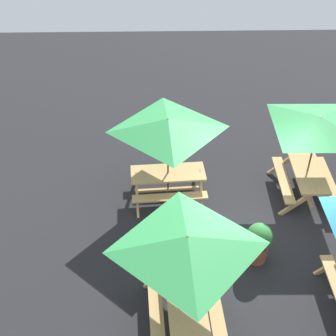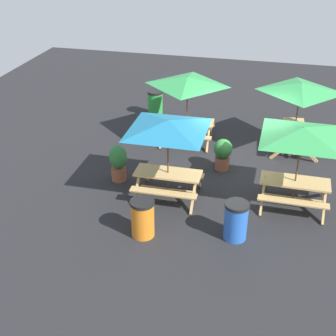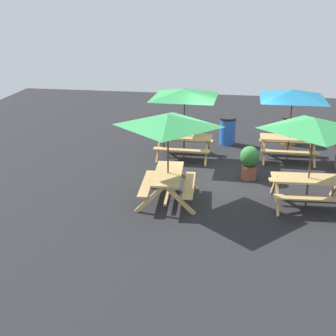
# 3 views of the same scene
# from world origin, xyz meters

# --- Properties ---
(ground_plane) EXTENTS (24.00, 24.00, 0.00)m
(ground_plane) POSITION_xyz_m (0.00, 0.00, 0.00)
(ground_plane) COLOR #232326
(ground_plane) RESTS_ON ground
(picnic_table_1) EXTENTS (2.12, 2.12, 2.34)m
(picnic_table_1) POSITION_xyz_m (-2.01, 1.71, 1.99)
(picnic_table_1) COLOR tan
(picnic_table_1) RESTS_ON ground
(picnic_table_2) EXTENTS (2.13, 2.13, 2.34)m
(picnic_table_2) POSITION_xyz_m (1.52, 1.95, 1.99)
(picnic_table_2) COLOR tan
(picnic_table_2) RESTS_ON ground
(picnic_table_3) EXTENTS (2.83, 2.83, 2.34)m
(picnic_table_3) POSITION_xyz_m (1.55, -1.47, 1.99)
(picnic_table_3) COLOR tan
(picnic_table_3) RESTS_ON ground
(potted_plant_1) EXTENTS (0.56, 0.56, 0.99)m
(potted_plant_1) POSITION_xyz_m (-0.56, 0.08, 0.55)
(potted_plant_1) COLOR #935138
(potted_plant_1) RESTS_ON ground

